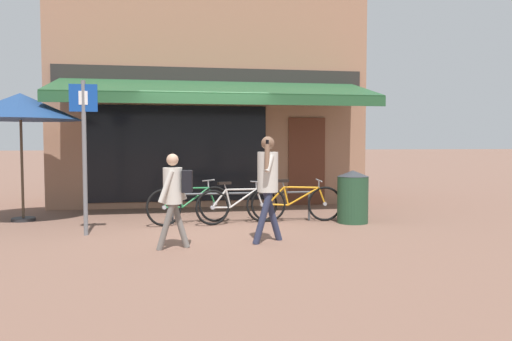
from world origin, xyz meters
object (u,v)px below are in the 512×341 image
at_px(bicycle_silver, 237,205).
at_px(pedestrian_child, 175,189).
at_px(cafe_parasol, 20,107).
at_px(litter_bin, 353,197).
at_px(parking_sign, 84,141).
at_px(bicycle_orange, 296,203).
at_px(pedestrian_adult, 268,177).
at_px(bicycle_green, 190,204).

height_order(bicycle_silver, pedestrian_child, pedestrian_child).
distance_m(pedestrian_child, cafe_parasol, 4.37).
bearing_deg(litter_bin, parking_sign, -174.75).
relative_size(bicycle_orange, parking_sign, 0.70).
bearing_deg(pedestrian_adult, cafe_parasol, -42.51).
bearing_deg(parking_sign, bicycle_green, 26.59).
bearing_deg(pedestrian_child, pedestrian_adult, -163.50).
bearing_deg(bicycle_green, bicycle_orange, -22.72).
height_order(litter_bin, parking_sign, parking_sign).
height_order(bicycle_green, parking_sign, parking_sign).
distance_m(bicycle_green, parking_sign, 2.25).
xyz_separation_m(bicycle_orange, parking_sign, (-3.74, -0.77, 1.17)).
height_order(pedestrian_child, cafe_parasol, cafe_parasol).
xyz_separation_m(bicycle_green, cafe_parasol, (-3.15, 0.88, 1.82)).
relative_size(litter_bin, cafe_parasol, 0.40).
height_order(pedestrian_adult, cafe_parasol, cafe_parasol).
relative_size(bicycle_silver, litter_bin, 1.63).
xyz_separation_m(bicycle_orange, pedestrian_adult, (-0.92, -1.82, 0.63)).
height_order(bicycle_green, cafe_parasol, cafe_parasol).
bearing_deg(parking_sign, bicycle_orange, 11.59).
bearing_deg(bicycle_silver, parking_sign, -178.27).
relative_size(bicycle_green, pedestrian_child, 1.19).
xyz_separation_m(bicycle_silver, cafe_parasol, (-4.03, 1.01, 1.83)).
distance_m(bicycle_green, cafe_parasol, 3.74).
height_order(bicycle_orange, litter_bin, litter_bin).
xyz_separation_m(bicycle_silver, parking_sign, (-2.60, -0.73, 1.18)).
bearing_deg(pedestrian_child, bicycle_orange, -131.51).
bearing_deg(pedestrian_adult, pedestrian_child, 0.45).
distance_m(bicycle_silver, litter_bin, 2.17).
relative_size(bicycle_green, bicycle_orange, 0.93).
relative_size(bicycle_green, parking_sign, 0.65).
height_order(pedestrian_child, parking_sign, parking_sign).
distance_m(bicycle_silver, pedestrian_adult, 1.91).
relative_size(bicycle_orange, litter_bin, 1.78).
relative_size(parking_sign, cafe_parasol, 1.02).
xyz_separation_m(bicycle_silver, litter_bin, (2.14, -0.30, 0.14)).
height_order(bicycle_green, pedestrian_adult, pedestrian_adult).
xyz_separation_m(pedestrian_adult, parking_sign, (-2.82, 1.05, 0.54)).
distance_m(pedestrian_child, litter_bin, 3.75).
bearing_deg(cafe_parasol, bicycle_green, -15.69).
xyz_separation_m(pedestrian_adult, cafe_parasol, (-4.25, 2.80, 1.19)).
distance_m(bicycle_orange, cafe_parasol, 5.57).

